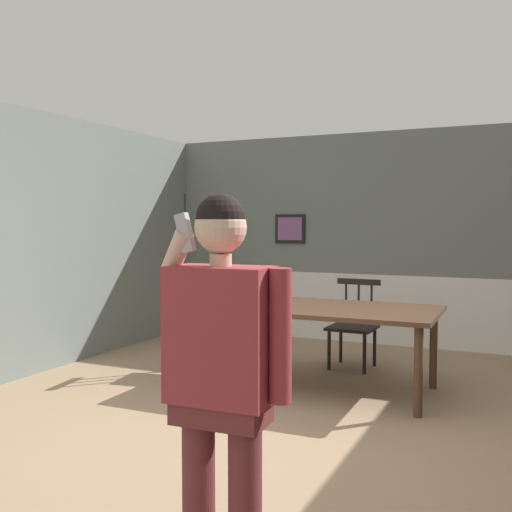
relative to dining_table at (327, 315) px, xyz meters
name	(u,v)px	position (x,y,z in m)	size (l,w,h in m)	color
ground_plane	(265,442)	(0.01, -1.42, -0.69)	(8.14, 8.14, 0.00)	#9E7F60
room_back_partition	(385,243)	(0.01, 2.28, 0.59)	(5.82, 0.17, 2.65)	slate
dining_table	(327,315)	(0.00, 0.00, 0.00)	(1.97, 1.11, 0.76)	#4C3323
chair_near_window	(196,328)	(-1.37, -0.02, -0.21)	(0.50, 0.50, 0.94)	#513823
chair_by_doorway	(353,325)	(-0.01, 0.93, -0.24)	(0.48, 0.48, 0.92)	black
person_figure	(223,364)	(0.52, -3.00, 0.26)	(0.58, 0.25, 1.65)	brown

